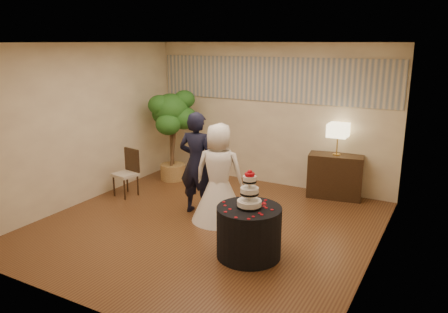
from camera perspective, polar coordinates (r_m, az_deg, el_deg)
The scene contains 15 objects.
floor at distance 6.98m, azimuth -2.33°, elevation -9.01°, with size 5.00×5.00×0.00m, color brown.
ceiling at distance 6.38m, azimuth -2.61°, elevation 14.65°, with size 5.00×5.00×0.00m, color white.
wall_back at distance 8.73m, azimuth 6.12°, elevation 5.41°, with size 5.00×0.06×2.80m, color beige.
wall_front at distance 4.66m, azimuth -18.64°, elevation -3.70°, with size 5.00×0.06×2.80m, color beige.
wall_left at distance 8.10m, azimuth -17.80°, elevation 4.04°, with size 0.06×5.00×2.80m, color beige.
wall_right at distance 5.69m, azimuth 19.60°, elevation -0.49°, with size 0.06×5.00×2.80m, color beige.
mural_border at distance 8.63m, azimuth 6.19°, elevation 9.98°, with size 4.90×0.02×0.85m, color #ABA89D.
groom at distance 7.23m, azimuth -3.55°, elevation -0.89°, with size 0.63×0.41×1.73m, color black.
bride at distance 6.92m, azimuth -0.67°, elevation -2.14°, with size 0.89×0.89×1.60m, color white.
cake_table at distance 5.93m, azimuth 3.26°, elevation -9.80°, with size 0.87×0.87×0.70m, color black.
wedding_cake at distance 5.71m, azimuth 3.35°, elevation -4.25°, with size 0.33×0.33×0.52m, color white, non-canonical shape.
console at distance 8.31m, azimuth 14.30°, elevation -2.51°, with size 0.98×0.43×0.81m, color black.
table_lamp at distance 8.14m, azimuth 14.61°, elevation 2.18°, with size 0.35×0.35×0.58m, color #CBB686, non-canonical shape.
ficus_tree at distance 9.03m, azimuth -6.85°, elevation 2.80°, with size 0.91×0.91×1.90m, color #255E1D, non-canonical shape.
side_chair at distance 8.33m, azimuth -12.78°, elevation -2.14°, with size 0.40×0.42×0.88m, color black, non-canonical shape.
Camera 1 is at (3.32, -5.45, 2.82)m, focal length 35.00 mm.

